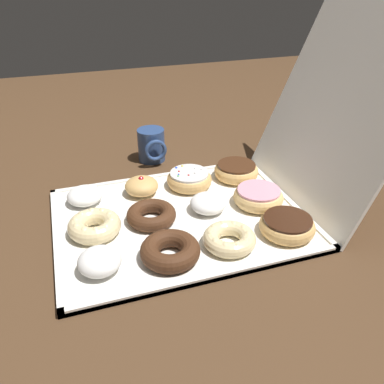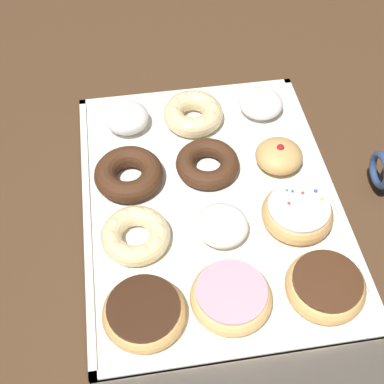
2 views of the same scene
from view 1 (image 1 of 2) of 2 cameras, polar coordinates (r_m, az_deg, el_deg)
ground_plane at (r=0.92m, az=-1.74°, el=-4.15°), size 3.00×3.00×0.00m
donut_box at (r=0.92m, az=-1.74°, el=-3.87°), size 0.43×0.56×0.01m
box_lid_open at (r=0.98m, az=21.00°, el=13.33°), size 0.43×0.22×0.53m
powdered_filled_donut_0 at (r=0.99m, az=-15.13°, el=-0.50°), size 0.08×0.08×0.04m
cruller_donut_1 at (r=0.88m, az=-13.82°, el=-4.62°), size 0.11×0.11×0.04m
powdered_filled_donut_2 at (r=0.78m, az=-13.12°, el=-9.65°), size 0.08×0.08×0.05m
jelly_filled_donut_3 at (r=1.00m, az=-7.24°, el=0.86°), size 0.08×0.08×0.05m
chocolate_cake_ring_donut_4 at (r=0.90m, az=-5.86°, el=-3.29°), size 0.11×0.11×0.03m
chocolate_cake_ring_donut_5 at (r=0.79m, az=-3.15°, el=-8.39°), size 0.12×0.12×0.04m
sprinkle_donut_6 at (r=1.03m, az=-0.38°, el=1.87°), size 0.12×0.12×0.04m
powdered_filled_donut_7 at (r=0.93m, az=2.30°, el=-1.61°), size 0.08×0.08×0.04m
cruller_donut_8 at (r=0.83m, az=5.38°, el=-6.64°), size 0.11×0.11×0.04m
chocolate_frosted_donut_9 at (r=1.08m, az=6.36°, el=3.05°), size 0.12×0.12×0.04m
pink_frosted_donut_10 at (r=0.97m, az=9.49°, el=-0.63°), size 0.12×0.12×0.04m
chocolate_frosted_donut_11 at (r=0.88m, az=13.48°, el=-4.69°), size 0.12×0.12×0.04m
coffee_mug at (r=1.19m, az=-5.82°, el=6.75°), size 0.10×0.08×0.10m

